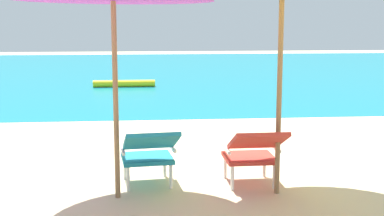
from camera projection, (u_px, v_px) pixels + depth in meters
ground_plane at (173, 114)px, 9.69m from camera, size 40.00×40.00×0.00m
ocean_band at (159, 71)px, 17.98m from camera, size 40.00×18.00×0.01m
swim_buoy at (124, 83)px, 13.59m from camera, size 1.60×0.18×0.18m
lounge_chair_left at (149, 151)px, 5.33m from camera, size 0.63×0.93×0.68m
lounge_chair_right at (253, 150)px, 5.35m from camera, size 0.56×0.88×0.68m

